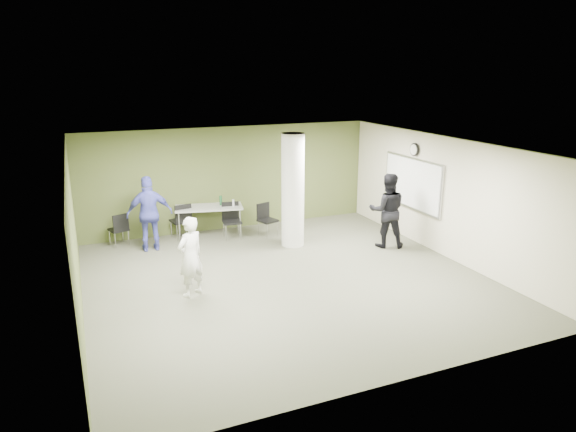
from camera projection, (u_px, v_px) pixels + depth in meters
name	position (u px, v px, depth m)	size (l,w,h in m)	color
floor	(286.00, 280.00, 10.79)	(8.00, 8.00, 0.00)	#4B4D3D
ceiling	(286.00, 147.00, 10.02)	(8.00, 8.00, 0.00)	white
wall_back	(230.00, 178.00, 13.95)	(8.00, 0.02, 2.80)	#515C2B
wall_left	(74.00, 240.00, 8.92)	(0.02, 8.00, 2.80)	#515C2B
wall_right_cream	(446.00, 197.00, 11.89)	(0.02, 8.00, 2.80)	beige
column	(293.00, 191.00, 12.55)	(0.56, 0.56, 2.80)	silver
whiteboard	(412.00, 183.00, 12.90)	(0.05, 2.30, 1.30)	silver
wall_clock	(414.00, 150.00, 12.66)	(0.06, 0.32, 0.32)	black
folding_table	(209.00, 208.00, 13.36)	(1.84, 1.09, 1.07)	gray
wastebasket	(190.00, 239.00, 12.90)	(0.24, 0.24, 0.27)	#4C4C4C
chair_back_left	(119.00, 227.00, 12.72)	(0.53, 0.53, 0.84)	black
chair_back_right	(182.00, 218.00, 13.26)	(0.55, 0.55, 0.94)	black
chair_table_left	(231.00, 217.00, 13.35)	(0.52, 0.52, 0.93)	black
chair_table_right	(266.00, 217.00, 13.55)	(0.54, 0.54, 0.86)	black
woman_white	(190.00, 257.00, 9.84)	(0.58, 0.38, 1.59)	white
man_black	(387.00, 211.00, 12.57)	(0.90, 0.70, 1.85)	black
man_blue	(150.00, 214.00, 12.31)	(1.08, 0.45, 1.84)	#464AAE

